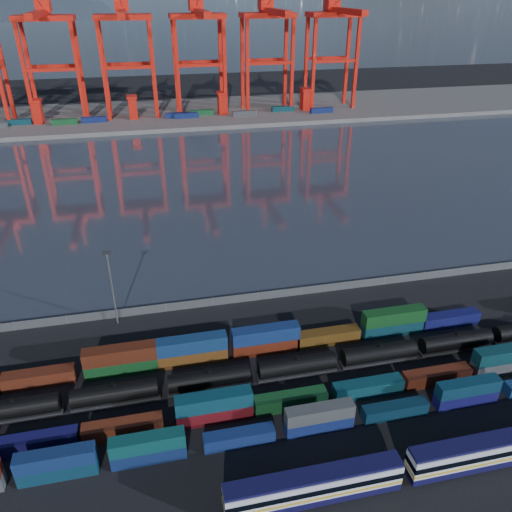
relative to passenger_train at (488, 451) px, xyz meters
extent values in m
plane|color=black|center=(-22.46, 20.83, -2.58)|extent=(700.00, 700.00, 0.00)
plane|color=#2D3441|center=(-22.46, 125.83, -2.57)|extent=(700.00, 700.00, 0.00)
cube|color=#514F4C|center=(-22.46, 230.83, -1.58)|extent=(700.00, 70.00, 2.00)
cube|color=silver|center=(-26.00, 0.00, 0.23)|extent=(24.20, 2.90, 3.68)
cube|color=#0F0E36|center=(-26.00, 0.00, -1.71)|extent=(24.20, 2.96, 1.16)
cube|color=#0F0E36|center=(-26.00, 0.00, 2.31)|extent=(24.20, 2.61, 0.48)
cube|color=gold|center=(-26.00, 0.00, -0.55)|extent=(24.22, 2.99, 0.35)
cube|color=black|center=(-26.00, 0.00, 0.62)|extent=(24.22, 2.99, 0.97)
cube|color=black|center=(-34.47, 0.00, -2.24)|extent=(2.90, 1.94, 0.68)
cube|color=black|center=(-17.53, 0.00, -2.24)|extent=(2.90, 1.94, 0.68)
cube|color=silver|center=(0.00, 0.00, 0.23)|extent=(24.20, 2.90, 3.68)
cube|color=#0F0E36|center=(0.00, 0.00, -1.71)|extent=(24.20, 2.96, 1.16)
cube|color=#0F0E36|center=(0.00, 0.00, 2.31)|extent=(24.20, 2.61, 0.48)
cube|color=gold|center=(0.00, 0.00, -0.55)|extent=(24.22, 2.99, 0.35)
cube|color=black|center=(0.00, 0.00, 0.62)|extent=(24.22, 2.99, 0.97)
cube|color=black|center=(-8.47, 0.00, -2.24)|extent=(2.90, 1.94, 0.68)
cube|color=#0D3146|center=(-59.76, 11.37, -1.41)|extent=(10.81, 2.20, 2.34)
cube|color=navy|center=(-59.76, 11.37, 0.93)|extent=(10.81, 2.20, 2.34)
cube|color=navy|center=(-47.22, 11.37, -1.41)|extent=(10.81, 2.20, 2.34)
cube|color=#0D4647|center=(-47.22, 11.37, 0.93)|extent=(10.81, 2.20, 2.34)
cube|color=navy|center=(-33.90, 11.37, -1.41)|extent=(10.81, 2.20, 2.34)
cube|color=navy|center=(-21.30, 11.37, -1.41)|extent=(10.81, 2.20, 2.34)
cube|color=#474B4C|center=(-21.30, 11.37, 0.93)|extent=(10.81, 2.20, 2.34)
cube|color=#0B263A|center=(-8.52, 11.37, -1.41)|extent=(10.81, 2.20, 2.34)
cube|color=#121054|center=(4.15, 11.37, -1.41)|extent=(10.81, 2.20, 2.34)
cube|color=#0D3045|center=(4.15, 11.37, 0.93)|extent=(10.81, 2.20, 2.34)
cube|color=#110F4C|center=(-63.54, 16.88, -1.26)|extent=(12.13, 2.47, 2.63)
cube|color=#622513|center=(-50.94, 16.88, -1.26)|extent=(12.13, 2.47, 2.63)
cube|color=#5E0E14|center=(-36.82, 16.88, -1.26)|extent=(12.13, 2.47, 2.63)
cube|color=#0E394B|center=(-36.82, 16.88, 1.36)|extent=(12.13, 2.47, 2.63)
cube|color=#13471F|center=(-24.29, 16.88, -1.26)|extent=(12.13, 2.47, 2.63)
cube|color=#0D3B46|center=(-10.71, 16.88, -1.26)|extent=(12.13, 2.47, 2.63)
cube|color=#551F11|center=(2.03, 16.88, -1.26)|extent=(12.13, 2.47, 2.63)
cube|color=#424448|center=(15.23, 16.88, -1.26)|extent=(12.13, 2.47, 2.63)
cube|color=#0B343B|center=(15.23, 16.88, 1.36)|extent=(12.13, 2.47, 2.63)
cube|color=#5A2112|center=(-65.57, 31.47, -1.20)|extent=(12.68, 2.58, 2.75)
cube|color=#11421B|center=(-51.33, 31.47, -1.20)|extent=(12.68, 2.58, 2.75)
cube|color=#501E10|center=(-51.33, 31.47, 1.54)|extent=(12.68, 2.58, 2.75)
cube|color=brown|center=(-38.64, 31.47, -1.20)|extent=(12.68, 2.58, 2.75)
cube|color=navy|center=(-38.64, 31.47, 1.54)|extent=(12.68, 2.58, 2.75)
cube|color=#5D1D0E|center=(-24.95, 31.47, -1.20)|extent=(12.68, 2.58, 2.75)
cube|color=navy|center=(-24.95, 31.47, 1.54)|extent=(12.68, 2.58, 2.75)
cube|color=#583711|center=(-12.70, 31.47, -1.20)|extent=(12.68, 2.58, 2.75)
cube|color=#0C3441|center=(0.92, 31.47, -1.20)|extent=(12.68, 2.58, 2.75)
cube|color=#13481B|center=(0.92, 31.47, 1.54)|extent=(12.68, 2.58, 2.75)
cube|color=#101352|center=(13.32, 31.47, -1.20)|extent=(12.68, 2.58, 2.75)
cylinder|color=black|center=(-67.66, 23.73, -0.13)|extent=(13.81, 3.08, 3.08)
cylinder|color=black|center=(-67.66, 23.73, 1.57)|extent=(0.85, 0.85, 0.53)
cube|color=black|center=(-67.66, 23.73, -1.83)|extent=(14.34, 2.12, 0.42)
cube|color=black|center=(-62.88, 23.73, -2.26)|extent=(2.66, 1.91, 0.64)
cylinder|color=black|center=(-52.16, 23.73, -0.13)|extent=(13.81, 3.08, 3.08)
cylinder|color=black|center=(-52.16, 23.73, 1.57)|extent=(0.85, 0.85, 0.53)
cube|color=black|center=(-52.16, 23.73, -1.83)|extent=(14.34, 2.12, 0.42)
cube|color=black|center=(-56.94, 23.73, -2.26)|extent=(2.66, 1.91, 0.64)
cube|color=black|center=(-47.38, 23.73, -2.26)|extent=(2.66, 1.91, 0.64)
cylinder|color=black|center=(-36.66, 23.73, -0.13)|extent=(13.81, 3.08, 3.08)
cylinder|color=black|center=(-36.66, 23.73, 1.57)|extent=(0.85, 0.85, 0.53)
cube|color=black|center=(-36.66, 23.73, -1.83)|extent=(14.34, 2.12, 0.42)
cube|color=black|center=(-41.44, 23.73, -2.26)|extent=(2.66, 1.91, 0.64)
cube|color=black|center=(-31.88, 23.73, -2.26)|extent=(2.66, 1.91, 0.64)
cylinder|color=black|center=(-21.16, 23.73, -0.13)|extent=(13.81, 3.08, 3.08)
cylinder|color=black|center=(-21.16, 23.73, 1.57)|extent=(0.85, 0.85, 0.53)
cube|color=black|center=(-21.16, 23.73, -1.83)|extent=(14.34, 2.12, 0.42)
cube|color=black|center=(-25.94, 23.73, -2.26)|extent=(2.66, 1.91, 0.64)
cube|color=black|center=(-16.38, 23.73, -2.26)|extent=(2.66, 1.91, 0.64)
cylinder|color=black|center=(-5.66, 23.73, -0.13)|extent=(13.81, 3.08, 3.08)
cylinder|color=black|center=(-5.66, 23.73, 1.57)|extent=(0.85, 0.85, 0.53)
cube|color=black|center=(-5.66, 23.73, -1.83)|extent=(14.34, 2.12, 0.42)
cube|color=black|center=(-10.44, 23.73, -2.26)|extent=(2.66, 1.91, 0.64)
cube|color=black|center=(-0.88, 23.73, -2.26)|extent=(2.66, 1.91, 0.64)
cylinder|color=black|center=(9.84, 23.73, -0.13)|extent=(13.81, 3.08, 3.08)
cylinder|color=black|center=(9.84, 23.73, 1.57)|extent=(0.85, 0.85, 0.53)
cube|color=black|center=(9.84, 23.73, -1.83)|extent=(14.34, 2.12, 0.42)
cube|color=black|center=(5.06, 23.73, -2.26)|extent=(2.66, 1.91, 0.64)
cube|color=black|center=(14.62, 23.73, -2.26)|extent=(2.66, 1.91, 0.64)
cube|color=black|center=(20.56, 23.73, -2.26)|extent=(2.66, 1.91, 0.64)
cube|color=#595B5E|center=(-22.46, 48.83, -1.58)|extent=(160.00, 0.06, 2.00)
cylinder|color=slate|center=(-72.46, 48.83, -1.48)|extent=(0.12, 0.12, 2.20)
cylinder|color=slate|center=(-62.46, 48.83, -1.48)|extent=(0.12, 0.12, 2.20)
cylinder|color=slate|center=(-52.46, 48.83, -1.48)|extent=(0.12, 0.12, 2.20)
cylinder|color=slate|center=(-42.46, 48.83, -1.48)|extent=(0.12, 0.12, 2.20)
cylinder|color=slate|center=(-32.46, 48.83, -1.48)|extent=(0.12, 0.12, 2.20)
cylinder|color=slate|center=(-22.46, 48.83, -1.48)|extent=(0.12, 0.12, 2.20)
cylinder|color=slate|center=(-12.46, 48.83, -1.48)|extent=(0.12, 0.12, 2.20)
cylinder|color=slate|center=(-2.46, 48.83, -1.48)|extent=(0.12, 0.12, 2.20)
cylinder|color=slate|center=(7.54, 48.83, -1.48)|extent=(0.12, 0.12, 2.20)
cylinder|color=slate|center=(17.54, 48.83, -1.48)|extent=(0.12, 0.12, 2.20)
cylinder|color=slate|center=(27.54, 48.83, -1.48)|extent=(0.12, 0.12, 2.20)
cylinder|color=slate|center=(37.54, 48.83, -1.48)|extent=(0.12, 0.12, 2.20)
cylinder|color=slate|center=(-52.46, 46.83, 5.42)|extent=(0.36, 0.36, 16.00)
cube|color=black|center=(-52.46, 46.83, 13.72)|extent=(1.60, 0.40, 0.60)
cube|color=red|center=(-105.73, 232.23, 21.43)|extent=(1.71, 1.71, 48.02)
cube|color=red|center=(-94.20, 219.42, 21.43)|extent=(1.71, 1.71, 48.02)
cube|color=red|center=(-94.20, 232.23, 21.43)|extent=(1.71, 1.71, 48.02)
cube|color=red|center=(-70.73, 219.42, 21.43)|extent=(1.71, 1.71, 48.02)
cube|color=red|center=(-70.73, 232.23, 21.43)|extent=(1.71, 1.71, 48.02)
cube|color=red|center=(-82.46, 219.42, 23.83)|extent=(23.48, 1.49, 1.49)
cube|color=red|center=(-82.46, 232.23, 23.83)|extent=(23.48, 1.49, 1.49)
cube|color=red|center=(-82.46, 225.83, 45.44)|extent=(26.68, 14.94, 2.35)
cube|color=red|center=(-82.46, 213.02, 47.58)|extent=(3.20, 51.22, 2.67)
cube|color=red|center=(-82.46, 230.09, 50.24)|extent=(6.40, 8.54, 5.34)
cube|color=red|center=(-59.20, 219.42, 21.43)|extent=(1.71, 1.71, 48.02)
cube|color=red|center=(-59.20, 232.23, 21.43)|extent=(1.71, 1.71, 48.02)
cube|color=red|center=(-35.73, 219.42, 21.43)|extent=(1.71, 1.71, 48.02)
cube|color=red|center=(-35.73, 232.23, 21.43)|extent=(1.71, 1.71, 48.02)
cube|color=red|center=(-47.46, 219.42, 23.83)|extent=(23.48, 1.49, 1.49)
cube|color=red|center=(-47.46, 232.23, 23.83)|extent=(23.48, 1.49, 1.49)
cube|color=red|center=(-47.46, 225.83, 45.44)|extent=(26.68, 14.94, 2.35)
cube|color=red|center=(-47.46, 213.02, 47.58)|extent=(3.20, 51.22, 2.67)
cube|color=red|center=(-47.46, 230.09, 50.24)|extent=(6.40, 8.54, 5.34)
cube|color=red|center=(-24.20, 219.42, 21.43)|extent=(1.71, 1.71, 48.02)
cube|color=red|center=(-24.20, 232.23, 21.43)|extent=(1.71, 1.71, 48.02)
cube|color=red|center=(-0.73, 219.42, 21.43)|extent=(1.71, 1.71, 48.02)
cube|color=red|center=(-0.73, 232.23, 21.43)|extent=(1.71, 1.71, 48.02)
cube|color=red|center=(-12.46, 219.42, 23.83)|extent=(23.48, 1.49, 1.49)
cube|color=red|center=(-12.46, 232.23, 23.83)|extent=(23.48, 1.49, 1.49)
cube|color=red|center=(-12.46, 225.83, 45.44)|extent=(26.68, 14.94, 2.35)
cube|color=red|center=(-12.46, 213.02, 47.58)|extent=(3.20, 51.22, 2.67)
cube|color=red|center=(-12.46, 230.09, 50.24)|extent=(6.40, 8.54, 5.34)
cube|color=red|center=(10.80, 219.42, 21.43)|extent=(1.71, 1.71, 48.02)
cube|color=red|center=(10.80, 232.23, 21.43)|extent=(1.71, 1.71, 48.02)
cube|color=red|center=(34.27, 219.42, 21.43)|extent=(1.71, 1.71, 48.02)
cube|color=red|center=(34.27, 232.23, 21.43)|extent=(1.71, 1.71, 48.02)
cube|color=red|center=(22.54, 219.42, 23.83)|extent=(23.48, 1.49, 1.49)
cube|color=red|center=(22.54, 232.23, 23.83)|extent=(23.48, 1.49, 1.49)
cube|color=red|center=(22.54, 225.83, 45.44)|extent=(26.68, 14.94, 2.35)
cube|color=red|center=(22.54, 213.02, 47.58)|extent=(3.20, 51.22, 2.67)
cube|color=red|center=(22.54, 230.09, 50.24)|extent=(6.40, 8.54, 5.34)
cube|color=red|center=(45.80, 219.42, 21.43)|extent=(1.71, 1.71, 48.02)
cube|color=red|center=(45.80, 232.23, 21.43)|extent=(1.71, 1.71, 48.02)
cube|color=red|center=(69.27, 219.42, 21.43)|extent=(1.71, 1.71, 48.02)
cube|color=red|center=(69.27, 232.23, 21.43)|extent=(1.71, 1.71, 48.02)
cube|color=red|center=(57.54, 219.42, 23.83)|extent=(23.48, 1.49, 1.49)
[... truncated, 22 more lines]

